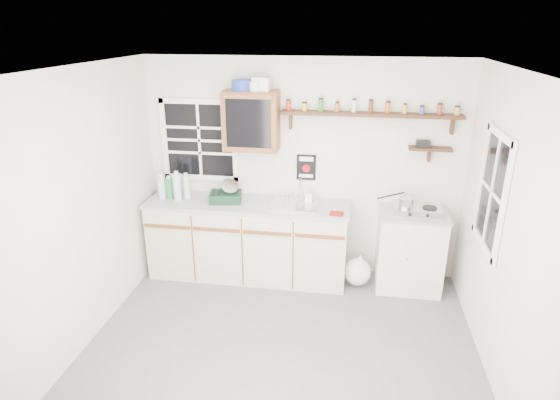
{
  "coord_description": "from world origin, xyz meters",
  "views": [
    {
      "loc": [
        0.55,
        -3.52,
        2.82
      ],
      "look_at": [
        -0.09,
        0.55,
        1.26
      ],
      "focal_mm": 30.0,
      "sensor_mm": 36.0,
      "label": 1
    }
  ],
  "objects_px": {
    "main_cabinet": "(248,239)",
    "dish_rack": "(227,194)",
    "right_cabinet": "(409,250)",
    "hotplate": "(417,210)",
    "upper_cabinet": "(251,121)",
    "spice_shelf": "(370,113)"
  },
  "relations": [
    {
      "from": "right_cabinet",
      "to": "hotplate",
      "type": "height_order",
      "value": "hotplate"
    },
    {
      "from": "spice_shelf",
      "to": "main_cabinet",
      "type": "bearing_deg",
      "value": -170.72
    },
    {
      "from": "dish_rack",
      "to": "upper_cabinet",
      "type": "bearing_deg",
      "value": 16.97
    },
    {
      "from": "upper_cabinet",
      "to": "dish_rack",
      "type": "height_order",
      "value": "upper_cabinet"
    },
    {
      "from": "spice_shelf",
      "to": "dish_rack",
      "type": "distance_m",
      "value": 1.81
    },
    {
      "from": "main_cabinet",
      "to": "dish_rack",
      "type": "bearing_deg",
      "value": 178.68
    },
    {
      "from": "right_cabinet",
      "to": "hotplate",
      "type": "bearing_deg",
      "value": -30.18
    },
    {
      "from": "right_cabinet",
      "to": "main_cabinet",
      "type": "bearing_deg",
      "value": -179.21
    },
    {
      "from": "main_cabinet",
      "to": "hotplate",
      "type": "distance_m",
      "value": 1.93
    },
    {
      "from": "dish_rack",
      "to": "hotplate",
      "type": "height_order",
      "value": "dish_rack"
    },
    {
      "from": "main_cabinet",
      "to": "hotplate",
      "type": "bearing_deg",
      "value": 0.17
    },
    {
      "from": "upper_cabinet",
      "to": "main_cabinet",
      "type": "bearing_deg",
      "value": -103.68
    },
    {
      "from": "main_cabinet",
      "to": "dish_rack",
      "type": "distance_m",
      "value": 0.59
    },
    {
      "from": "main_cabinet",
      "to": "dish_rack",
      "type": "xyz_separation_m",
      "value": [
        -0.24,
        0.01,
        0.54
      ]
    },
    {
      "from": "spice_shelf",
      "to": "upper_cabinet",
      "type": "bearing_deg",
      "value": -176.88
    },
    {
      "from": "spice_shelf",
      "to": "right_cabinet",
      "type": "bearing_deg",
      "value": -19.44
    },
    {
      "from": "dish_rack",
      "to": "hotplate",
      "type": "distance_m",
      "value": 2.11
    },
    {
      "from": "right_cabinet",
      "to": "hotplate",
      "type": "xyz_separation_m",
      "value": [
        0.03,
        -0.02,
        0.49
      ]
    },
    {
      "from": "upper_cabinet",
      "to": "hotplate",
      "type": "bearing_deg",
      "value": -4.31
    },
    {
      "from": "right_cabinet",
      "to": "spice_shelf",
      "type": "xyz_separation_m",
      "value": [
        -0.53,
        0.19,
        1.47
      ]
    },
    {
      "from": "spice_shelf",
      "to": "hotplate",
      "type": "distance_m",
      "value": 1.16
    },
    {
      "from": "right_cabinet",
      "to": "spice_shelf",
      "type": "bearing_deg",
      "value": 160.56
    }
  ]
}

